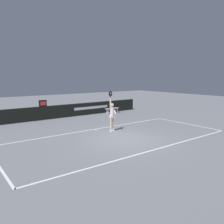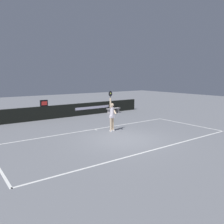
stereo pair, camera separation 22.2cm
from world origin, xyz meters
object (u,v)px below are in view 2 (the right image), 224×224
(speed_display, at_px, (44,103))
(tennis_ball, at_px, (111,93))
(tennis_player, at_px, (112,115))
(courtside_bench_near, at_px, (113,109))

(speed_display, height_order, tennis_ball, tennis_ball)
(tennis_player, xyz_separation_m, tennis_ball, (-0.23, -0.19, 1.32))
(tennis_ball, bearing_deg, speed_display, 106.01)
(speed_display, height_order, tennis_player, tennis_player)
(tennis_player, height_order, courtside_bench_near, tennis_player)
(tennis_player, bearing_deg, courtside_bench_near, 52.77)
(speed_display, bearing_deg, tennis_player, -71.54)
(speed_display, relative_size, courtside_bench_near, 0.39)
(speed_display, xyz_separation_m, tennis_ball, (1.81, -6.30, 1.06))
(tennis_ball, xyz_separation_m, courtside_bench_near, (4.38, 5.64, -2.00))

